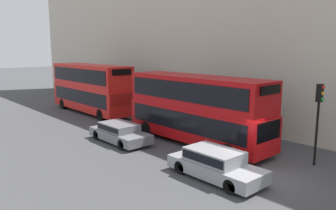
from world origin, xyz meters
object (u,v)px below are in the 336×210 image
bus_leading (196,107)px  car_hatchback (120,132)px  bus_second_in_queue (91,87)px  car_dark_sedan (215,163)px  traffic_light (319,108)px

bus_leading → car_hatchback: 5.16m
bus_leading → bus_second_in_queue: bus_second_in_queue is taller
car_dark_sedan → car_hatchback: (-0.00, 7.96, -0.07)m
bus_leading → car_dark_sedan: 5.85m
car_hatchback → traffic_light: (5.13, -10.27, 2.36)m
bus_second_in_queue → car_dark_sedan: (-3.40, -17.90, -1.73)m
bus_leading → traffic_light: (1.73, -6.78, 0.66)m
bus_leading → traffic_light: bearing=-75.6°
bus_leading → car_dark_sedan: (-3.40, -4.47, -1.63)m
car_hatchback → bus_leading: bearing=-45.8°
traffic_light → car_dark_sedan: bearing=155.8°
bus_leading → bus_second_in_queue: size_ratio=0.97×
car_dark_sedan → car_hatchback: size_ratio=1.01×
bus_second_in_queue → traffic_light: bearing=-85.1°
car_hatchback → traffic_light: size_ratio=1.10×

